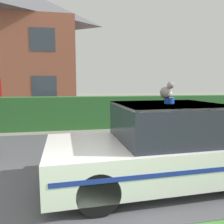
% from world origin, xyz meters
% --- Properties ---
extents(road_strip, '(28.00, 5.59, 0.01)m').
position_xyz_m(road_strip, '(0.00, 3.54, 0.01)').
color(road_strip, '#4C4C51').
rests_on(road_strip, ground).
extents(garden_hedge, '(12.08, 0.72, 1.31)m').
position_xyz_m(garden_hedge, '(1.48, 7.26, 0.65)').
color(garden_hedge, '#2D662D').
rests_on(garden_hedge, ground).
extents(police_car, '(4.01, 1.97, 1.56)m').
position_xyz_m(police_car, '(1.55, 2.02, 0.69)').
color(police_car, black).
rests_on(police_car, road_strip).
extents(cat, '(0.23, 0.35, 0.29)m').
position_xyz_m(cat, '(1.55, 1.81, 1.69)').
color(cat, gray).
rests_on(cat, police_car).
extents(house_left, '(8.55, 5.66, 8.29)m').
position_xyz_m(house_left, '(-3.84, 14.25, 4.23)').
color(house_left, '#93513D').
rests_on(house_left, ground).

